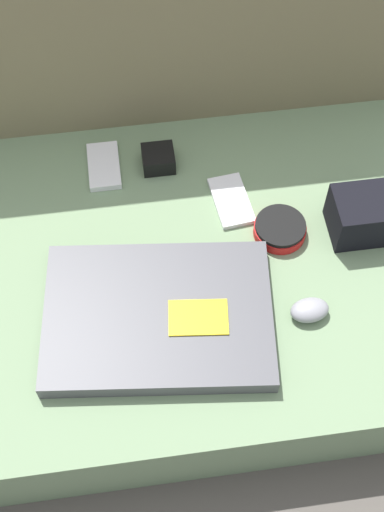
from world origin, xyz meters
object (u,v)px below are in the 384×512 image
at_px(laptop, 158,316).
at_px(speaker_puck, 280,229).
at_px(camera_pouch, 365,215).
at_px(charger_brick, 158,159).
at_px(phone_black, 231,201).
at_px(phone_silver, 104,166).
at_px(computer_mouse, 310,310).

height_order(laptop, speaker_puck, laptop).
bearing_deg(laptop, speaker_puck, 38.10).
relative_size(camera_pouch, charger_brick, 1.93).
relative_size(laptop, phone_black, 3.34).
xyz_separation_m(laptop, phone_silver, (-0.06, 0.31, -0.01)).
bearing_deg(speaker_puck, phone_silver, 147.46).
distance_m(laptop, computer_mouse, 0.23).
height_order(computer_mouse, camera_pouch, camera_pouch).
bearing_deg(speaker_puck, camera_pouch, -3.87).
xyz_separation_m(laptop, camera_pouch, (0.35, 0.13, 0.02)).
bearing_deg(phone_black, computer_mouse, -76.45).
distance_m(laptop, phone_black, 0.26).
relative_size(laptop, charger_brick, 6.62).
relative_size(phone_silver, charger_brick, 1.79).
relative_size(computer_mouse, charger_brick, 1.14).
distance_m(phone_silver, camera_pouch, 0.46).
xyz_separation_m(speaker_puck, camera_pouch, (0.14, -0.01, 0.03)).
height_order(computer_mouse, phone_silver, computer_mouse).
height_order(laptop, charger_brick, same).
xyz_separation_m(laptop, charger_brick, (0.03, 0.31, 0.00)).
distance_m(phone_silver, charger_brick, 0.10).
distance_m(phone_silver, phone_black, 0.24).
distance_m(laptop, phone_silver, 0.32).
distance_m(camera_pouch, charger_brick, 0.37).
bearing_deg(computer_mouse, charger_brick, 116.05).
distance_m(speaker_puck, camera_pouch, 0.14).
bearing_deg(laptop, computer_mouse, 1.07).
relative_size(phone_silver, phone_black, 0.90).
distance_m(laptop, charger_brick, 0.31).
height_order(speaker_puck, phone_black, speaker_puck).
bearing_deg(speaker_puck, laptop, -148.25).
bearing_deg(computer_mouse, laptop, 169.84).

